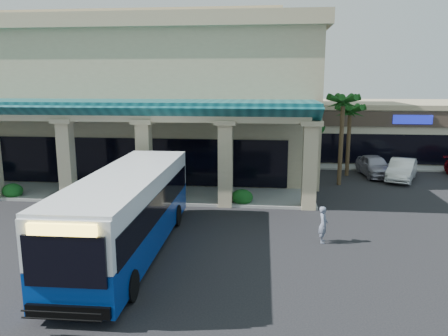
% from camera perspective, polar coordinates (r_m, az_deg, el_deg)
% --- Properties ---
extents(ground, '(110.00, 110.00, 0.00)m').
position_cam_1_polar(ground, '(19.53, -5.84, -9.09)').
color(ground, black).
extents(main_building, '(30.80, 14.80, 11.35)m').
position_cam_1_polar(main_building, '(35.93, -13.42, 9.25)').
color(main_building, tan).
rests_on(main_building, ground).
extents(arcade, '(30.00, 6.20, 5.70)m').
position_cam_1_polar(arcade, '(27.68, -19.43, 2.49)').
color(arcade, '#0C434B').
rests_on(arcade, ground).
extents(strip_mall, '(22.50, 12.50, 4.90)m').
position_cam_1_polar(strip_mall, '(44.42, 24.65, 4.69)').
color(strip_mall, beige).
rests_on(strip_mall, ground).
extents(palm_0, '(2.40, 2.40, 6.60)m').
position_cam_1_polar(palm_0, '(29.47, 15.09, 4.13)').
color(palm_0, '#103D11').
rests_on(palm_0, ground).
extents(palm_1, '(2.40, 2.40, 5.80)m').
position_cam_1_polar(palm_1, '(32.62, 15.99, 4.04)').
color(palm_1, '#103D11').
rests_on(palm_1, ground).
extents(broadleaf_tree, '(2.60, 2.60, 4.81)m').
position_cam_1_polar(broadleaf_tree, '(37.33, 11.62, 4.35)').
color(broadleaf_tree, '#0F4514').
rests_on(broadleaf_tree, ground).
extents(transit_bus, '(2.90, 11.75, 3.27)m').
position_cam_1_polar(transit_bus, '(17.76, -12.39, -5.82)').
color(transit_bus, navy).
rests_on(transit_bus, ground).
extents(pedestrian, '(0.44, 0.62, 1.58)m').
position_cam_1_polar(pedestrian, '(19.17, 12.83, -7.21)').
color(pedestrian, slate).
rests_on(pedestrian, ground).
extents(car_silver, '(2.19, 4.59, 1.51)m').
position_cam_1_polar(car_silver, '(33.38, 19.05, 0.29)').
color(car_silver, '#A09DB0').
rests_on(car_silver, ground).
extents(car_white, '(3.18, 4.74, 1.48)m').
position_cam_1_polar(car_white, '(32.68, 22.21, -0.20)').
color(car_white, white).
rests_on(car_white, ground).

